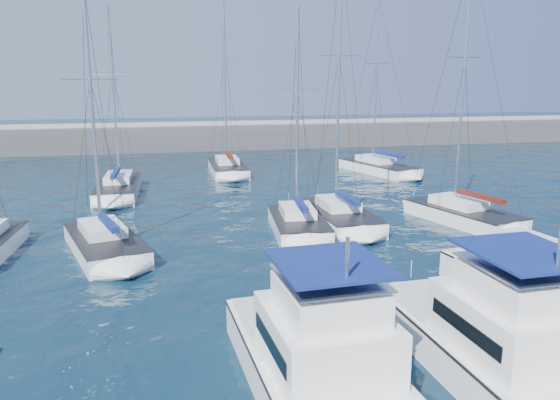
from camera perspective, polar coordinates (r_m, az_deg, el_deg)
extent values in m
plane|color=black|center=(21.75, 4.75, -11.86)|extent=(220.00, 220.00, 0.00)
cube|color=#424244|center=(71.57, -7.58, 6.16)|extent=(160.00, 6.00, 4.00)
cube|color=gray|center=(71.36, -7.63, 7.92)|extent=(160.00, 1.20, 0.50)
cube|color=white|center=(17.14, 3.40, -17.52)|extent=(4.16, 8.59, 1.60)
cube|color=#262628|center=(16.78, 3.43, -15.30)|extent=(4.23, 8.59, 0.08)
cube|color=white|center=(15.54, 4.75, -14.22)|extent=(3.34, 4.06, 1.60)
cube|color=black|center=(15.50, 4.75, -13.96)|extent=(3.36, 3.29, 0.45)
cube|color=white|center=(14.84, 5.11, -10.24)|extent=(2.65, 2.86, 0.90)
cube|color=navy|center=(14.48, 5.19, -6.60)|extent=(2.99, 3.27, 0.08)
cube|color=white|center=(19.14, 20.57, -14.94)|extent=(4.02, 9.25, 1.60)
cube|color=#262628|center=(18.82, 20.75, -12.91)|extent=(4.09, 9.25, 0.08)
cube|color=white|center=(17.67, 23.07, -11.79)|extent=(3.29, 4.34, 1.60)
cube|color=black|center=(17.64, 23.09, -11.56)|extent=(3.32, 3.50, 0.45)
cube|color=white|center=(17.07, 23.84, -8.20)|extent=(2.61, 3.05, 0.90)
cube|color=navy|center=(16.75, 24.14, -5.00)|extent=(2.94, 3.48, 0.08)
cube|color=white|center=(25.04, 22.94, -8.49)|extent=(3.18, 6.78, 1.60)
cube|color=#262628|center=(24.79, 23.09, -6.87)|extent=(3.22, 6.78, 0.08)
cube|color=white|center=(24.00, 24.57, -5.50)|extent=(2.34, 3.27, 1.60)
cube|color=black|center=(23.98, 24.58, -5.32)|extent=(2.30, 2.67, 0.45)
cube|color=navy|center=(23.14, 26.71, -5.59)|extent=(2.08, 2.23, 0.07)
cube|color=white|center=(30.08, -17.80, -4.78)|extent=(5.04, 8.13, 1.30)
cube|color=#262628|center=(29.91, -17.88, -3.63)|extent=(5.10, 8.14, 0.06)
cube|color=white|center=(30.27, -18.10, -2.82)|extent=(2.82, 3.74, 0.55)
cylinder|color=silver|center=(29.57, -19.07, 9.42)|extent=(0.18, 0.18, 12.46)
cylinder|color=silver|center=(28.60, -17.54, -2.53)|extent=(1.20, 3.67, 0.12)
cube|color=navy|center=(28.47, -17.52, -2.28)|extent=(1.31, 3.37, 0.28)
cube|color=white|center=(32.42, 1.91, -2.91)|extent=(3.51, 7.04, 1.30)
cube|color=#262628|center=(32.25, 1.92, -1.83)|extent=(3.57, 7.05, 0.06)
cube|color=white|center=(32.58, 1.81, -1.10)|extent=(2.15, 3.14, 0.55)
cylinder|color=silver|center=(31.94, 1.81, 9.48)|extent=(0.18, 0.18, 11.55)
cylinder|color=silver|center=(31.07, 2.22, -0.75)|extent=(0.43, 3.40, 0.12)
cube|color=navy|center=(30.94, 2.26, -0.52)|extent=(0.63, 3.08, 0.28)
cube|color=white|center=(34.40, 6.26, -2.06)|extent=(3.33, 7.72, 1.30)
cube|color=#262628|center=(34.25, 6.28, -1.04)|extent=(3.39, 7.72, 0.06)
cube|color=white|center=(34.61, 6.02, -0.34)|extent=(2.11, 3.40, 0.55)
cylinder|color=silver|center=(33.99, 6.15, 12.30)|extent=(0.18, 0.18, 14.75)
cylinder|color=silver|center=(33.01, 7.01, -0.03)|extent=(0.23, 3.82, 0.12)
cube|color=navy|center=(32.88, 7.07, 0.19)|extent=(0.45, 3.44, 0.28)
cube|color=white|center=(36.48, 18.57, -1.80)|extent=(5.01, 8.26, 1.30)
cube|color=#262628|center=(36.34, 18.64, -0.84)|extent=(5.07, 8.27, 0.06)
cube|color=white|center=(36.59, 18.13, -0.20)|extent=(2.80, 3.79, 0.55)
cylinder|color=silver|center=(35.95, 18.62, 11.63)|extent=(0.18, 0.18, 14.60)
cylinder|color=silver|center=(35.40, 20.10, 0.15)|extent=(1.18, 3.75, 0.12)
cube|color=#4D140F|center=(35.30, 20.24, 0.35)|extent=(1.29, 3.44, 0.28)
cube|color=white|center=(44.86, -16.50, 0.97)|extent=(3.25, 9.37, 1.30)
cube|color=#262628|center=(44.74, -16.55, 1.76)|extent=(3.31, 9.37, 0.06)
cube|color=white|center=(45.26, -16.51, 2.29)|extent=(2.06, 4.12, 0.55)
cylinder|color=silver|center=(44.94, -17.01, 10.76)|extent=(0.18, 0.18, 12.93)
cylinder|color=silver|center=(43.23, -16.80, 2.54)|extent=(0.24, 4.65, 0.12)
cube|color=navy|center=(43.11, -16.82, 2.72)|extent=(0.46, 4.19, 0.28)
cube|color=white|center=(52.50, -5.47, 3.09)|extent=(3.19, 8.24, 1.30)
cube|color=#262628|center=(52.40, -5.49, 3.77)|extent=(3.25, 8.24, 0.06)
cube|color=white|center=(52.86, -5.56, 4.19)|extent=(2.05, 3.61, 0.55)
cylinder|color=silver|center=(52.59, -5.78, 12.71)|extent=(0.18, 0.18, 15.26)
cylinder|color=silver|center=(51.06, -5.35, 4.52)|extent=(0.16, 4.11, 0.12)
cube|color=#4D140F|center=(50.94, -5.34, 4.67)|extent=(0.39, 3.70, 0.28)
cube|color=white|center=(53.55, 10.26, 3.13)|extent=(5.46, 9.43, 1.30)
cube|color=#262628|center=(53.45, 10.29, 3.80)|extent=(5.52, 9.45, 0.06)
cube|color=white|center=(53.83, 9.93, 4.22)|extent=(3.00, 4.31, 0.55)
cylinder|color=silver|center=(53.53, 10.01, 12.31)|extent=(0.18, 0.18, 14.74)
cylinder|color=silver|center=(52.31, 11.26, 4.53)|extent=(1.41, 4.32, 0.12)
cube|color=navy|center=(52.21, 11.34, 4.68)|extent=(1.50, 3.96, 0.28)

